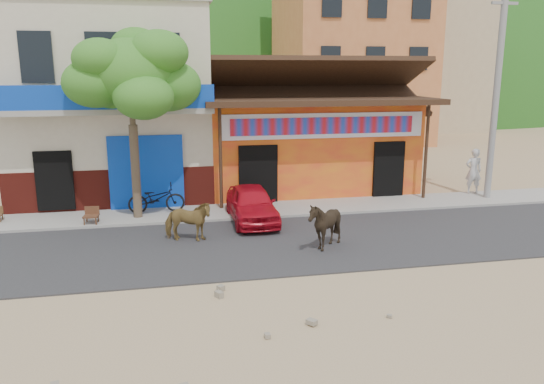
% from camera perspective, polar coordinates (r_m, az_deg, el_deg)
% --- Properties ---
extents(ground, '(120.00, 120.00, 0.00)m').
position_cam_1_polar(ground, '(12.92, 5.80, -8.86)').
color(ground, '#9E825B').
rests_on(ground, ground).
extents(road, '(60.00, 5.00, 0.04)m').
position_cam_1_polar(road, '(15.17, 2.99, -5.38)').
color(road, '#28282B').
rests_on(road, ground).
extents(sidewalk, '(60.00, 2.00, 0.12)m').
position_cam_1_polar(sidewalk, '(18.43, 0.27, -1.92)').
color(sidewalk, gray).
rests_on(sidewalk, ground).
extents(dance_club, '(8.00, 6.00, 3.60)m').
position_cam_1_polar(dance_club, '(22.37, 3.20, 5.24)').
color(dance_club, orange).
rests_on(dance_club, ground).
extents(cafe_building, '(7.00, 6.00, 7.00)m').
position_cam_1_polar(cafe_building, '(21.55, -16.66, 8.98)').
color(cafe_building, beige).
rests_on(cafe_building, ground).
extents(apartment_front, '(9.00, 9.00, 12.00)m').
position_cam_1_polar(apartment_front, '(37.65, 8.36, 14.64)').
color(apartment_front, '#CC723F').
rests_on(apartment_front, ground).
extents(apartment_rear, '(8.00, 8.00, 10.00)m').
position_cam_1_polar(apartment_rear, '(46.76, 16.44, 12.67)').
color(apartment_rear, tan).
rests_on(apartment_rear, ground).
extents(hillside, '(100.00, 40.00, 24.00)m').
position_cam_1_polar(hillside, '(81.84, -9.41, 17.81)').
color(hillside, '#194C14').
rests_on(hillside, ground).
extents(tree, '(3.00, 3.00, 6.00)m').
position_cam_1_polar(tree, '(17.34, -14.74, 7.00)').
color(tree, '#2D721E').
rests_on(tree, sidewalk).
extents(utility_pole, '(0.24, 0.24, 8.00)m').
position_cam_1_polar(utility_pole, '(21.10, 23.02, 10.12)').
color(utility_pole, gray).
rests_on(utility_pole, sidewalk).
extents(cow_tan, '(1.51, 0.99, 1.18)m').
position_cam_1_polar(cow_tan, '(15.18, -9.07, -3.12)').
color(cow_tan, olive).
rests_on(cow_tan, road).
extents(cow_dark, '(1.23, 1.10, 1.35)m').
position_cam_1_polar(cow_dark, '(14.41, 5.69, -3.53)').
color(cow_dark, black).
rests_on(cow_dark, road).
extents(red_car, '(1.42, 3.45, 1.17)m').
position_cam_1_polar(red_car, '(16.97, -2.20, -1.27)').
color(red_car, red).
rests_on(red_car, road).
extents(scooter, '(1.87, 0.68, 0.98)m').
position_cam_1_polar(scooter, '(18.15, -12.33, -0.68)').
color(scooter, black).
rests_on(scooter, sidewalk).
extents(pedestrian, '(0.70, 0.52, 1.76)m').
position_cam_1_polar(pedestrian, '(21.89, 20.85, 2.12)').
color(pedestrian, silver).
rests_on(pedestrian, sidewalk).
extents(cafe_chair_right, '(0.48, 0.48, 0.95)m').
position_cam_1_polar(cafe_chair_right, '(17.41, -18.95, -1.71)').
color(cafe_chair_right, '#4D2F19').
rests_on(cafe_chair_right, sidewalk).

